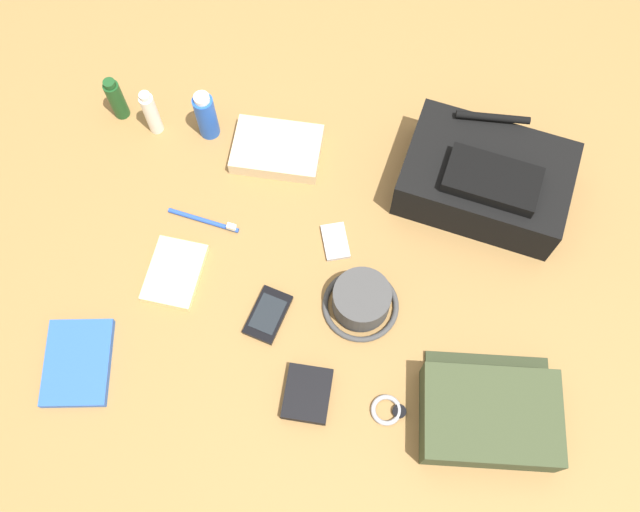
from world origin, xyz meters
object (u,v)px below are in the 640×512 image
toothpaste_tube (151,113)px  wallet (307,394)px  bucket_hat (361,301)px  wristwatch (388,410)px  shampoo_bottle (116,99)px  toiletry_pouch (490,415)px  notepad (175,273)px  media_player (335,242)px  backpack (485,179)px  folded_towel (277,149)px  toothbrush (208,221)px  deodorant_spray (206,115)px  cell_phone (268,315)px  paperback_novel (78,363)px

toothpaste_tube → wallet: bearing=-54.0°
bucket_hat → wristwatch: (0.07, -0.21, -0.03)m
shampoo_bottle → wallet: (0.52, -0.62, -0.05)m
toiletry_pouch → notepad: bearing=160.7°
notepad → media_player: bearing=24.6°
backpack → bucket_hat: size_ratio=2.46×
folded_towel → toothbrush: bearing=-123.8°
folded_towel → bucket_hat: bearing=-57.4°
notepad → toothpaste_tube: bearing=113.6°
toiletry_pouch → folded_towel: 0.75m
backpack → folded_towel: (-0.47, 0.05, -0.04)m
backpack → folded_towel: bearing=173.7°
deodorant_spray → toothpaste_tube: bearing=-177.5°
cell_phone → wristwatch: (0.27, -0.17, -0.00)m
shampoo_bottle → paperback_novel: size_ratio=0.63×
paperback_novel → notepad: size_ratio=1.30×
backpack → toothbrush: 0.62m
deodorant_spray → notepad: size_ratio=0.92×
backpack → wallet: 0.60m
cell_phone → bucket_hat: bearing=12.5°
bucket_hat → notepad: (-0.40, 0.03, -0.03)m
wallet → notepad: wallet is taller
toothpaste_tube → paperback_novel: size_ratio=0.69×
paperback_novel → folded_towel: 0.64m
wallet → bucket_hat: bearing=68.4°
deodorant_spray → wallet: (0.30, -0.59, -0.05)m
backpack → media_player: (-0.31, -0.16, -0.06)m
toothbrush → wristwatch: bearing=-40.9°
wristwatch → folded_towel: size_ratio=0.36×
toothpaste_tube → wallet: 0.73m
shampoo_bottle → media_player: size_ratio=1.28×
toothpaste_tube → notepad: 0.38m
backpack → media_player: bearing=-152.9°
shampoo_bottle → cell_phone: (0.42, -0.46, -0.05)m
backpack → notepad: bearing=-157.3°
folded_towel → media_player: bearing=-53.4°
wallet → deodorant_spray: bearing=119.4°
backpack → bucket_hat: 0.39m
cell_phone → folded_towel: bearing=94.9°
bucket_hat → notepad: size_ratio=1.08×
bucket_hat → cell_phone: bearing=-167.5°
bucket_hat → media_player: bucket_hat is taller
bucket_hat → deodorant_spray: (-0.39, 0.39, 0.03)m
media_player → wallet: bearing=-93.6°
deodorant_spray → notepad: deodorant_spray is taller
deodorant_spray → paperback_novel: (-0.17, -0.58, -0.06)m
cell_phone → wallet: bearing=-57.0°
backpack → toothpaste_tube: size_ratio=2.99×
media_player → toiletry_pouch: bearing=-46.1°
deodorant_spray → toothbrush: (0.04, -0.24, -0.06)m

